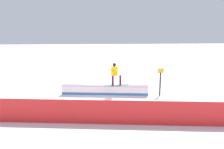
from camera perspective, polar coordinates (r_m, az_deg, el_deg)
name	(u,v)px	position (r m, az deg, el deg)	size (l,w,h in m)	color
ground_plane	(105,95)	(14.71, -1.88, -5.39)	(120.00, 120.00, 0.00)	white
grind_box	(105,91)	(14.62, -1.89, -4.22)	(5.65, 1.32, 0.69)	white
snowboarder	(115,73)	(14.29, 0.76, 0.28)	(1.62, 0.56, 1.49)	#278446
safety_fence	(111,112)	(10.14, -0.29, -9.70)	(12.33, 0.06, 1.13)	red
trail_marker	(160,81)	(14.75, 12.28, -1.67)	(0.40, 0.10, 1.82)	#262628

